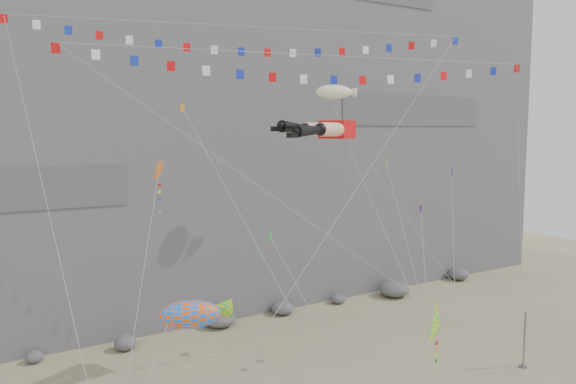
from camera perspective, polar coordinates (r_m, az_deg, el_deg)
name	(u,v)px	position (r m, az deg, el deg)	size (l,w,h in m)	color
cliff	(155,40)	(59.64, -13.40, 14.76)	(80.00, 28.00, 50.00)	slate
talus_boulders	(220,319)	(47.50, -6.95, -12.72)	(60.00, 3.00, 1.20)	slate
anchor_pole_right	(524,340)	(42.33, 22.88, -13.67)	(0.12, 0.12, 3.88)	slate
legs_kite	(321,130)	(35.56, 3.39, 6.33)	(6.80, 15.15, 21.24)	red
flag_banner_upper	(254,27)	(39.17, -3.46, 16.38)	(29.50, 17.92, 29.70)	red
flag_banner_lower	(319,56)	(35.09, 3.20, 13.67)	(29.04, 9.67, 24.69)	red
harlequin_kite	(159,171)	(30.27, -13.00, 2.11)	(6.27, 8.97, 16.86)	red
fish_windsock	(190,315)	(28.50, -9.96, -12.18)	(8.16, 5.53, 10.12)	#F1500C
delta_kite	(438,325)	(31.30, 14.96, -12.94)	(4.00, 4.30, 7.82)	yellow
blimp_windsock	(334,93)	(44.61, 4.70, 10.03)	(6.12, 16.35, 24.48)	#F1EAC6
small_kite_a	(187,116)	(33.88, -10.23, 7.57)	(4.68, 14.70, 22.69)	orange
small_kite_b	(421,212)	(39.47, 13.34, -2.03)	(8.50, 10.20, 16.32)	#651B9E
small_kite_c	(273,241)	(30.30, -1.57, -4.99)	(2.96, 8.70, 13.28)	#179925
small_kite_d	(387,165)	(40.10, 9.98, 2.70)	(6.33, 13.26, 19.45)	#FFF515
small_kite_e	(452,177)	(38.45, 16.31, 1.51)	(7.16, 7.61, 16.34)	#1328AE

